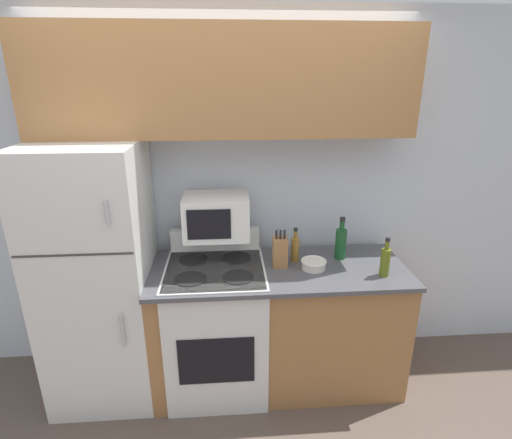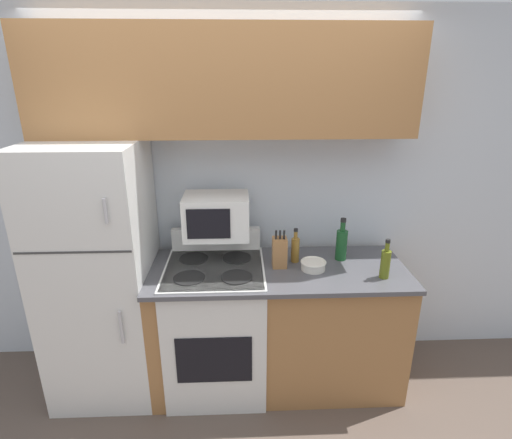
{
  "view_description": "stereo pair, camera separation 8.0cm",
  "coord_description": "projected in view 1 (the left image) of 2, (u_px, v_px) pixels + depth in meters",
  "views": [
    {
      "loc": [
        0.0,
        -2.06,
        2.12
      ],
      "look_at": [
        0.18,
        0.29,
        1.26
      ],
      "focal_mm": 28.0,
      "sensor_mm": 36.0,
      "label": 1
    },
    {
      "loc": [
        0.08,
        -2.06,
        2.12
      ],
      "look_at": [
        0.18,
        0.29,
        1.26
      ],
      "focal_mm": 28.0,
      "sensor_mm": 36.0,
      "label": 2
    }
  ],
  "objects": [
    {
      "name": "lower_cabinets",
      "position": [
        277.0,
        324.0,
        2.82
      ],
      "size": [
        1.7,
        0.68,
        0.91
      ],
      "color": "#9E6B3D",
      "rests_on": "ground_plane"
    },
    {
      "name": "wall_back",
      "position": [
        226.0,
        198.0,
        2.89
      ],
      "size": [
        8.0,
        0.05,
        2.55
      ],
      "color": "silver",
      "rests_on": "ground_plane"
    },
    {
      "name": "knife_block",
      "position": [
        279.0,
        252.0,
        2.64
      ],
      "size": [
        0.09,
        0.1,
        0.26
      ],
      "color": "#9E6B3D",
      "rests_on": "lower_cabinets"
    },
    {
      "name": "ground_plane",
      "position": [
        232.0,
        413.0,
        2.65
      ],
      "size": [
        12.0,
        12.0,
        0.0
      ],
      "primitive_type": "plane",
      "color": "brown"
    },
    {
      "name": "upper_cabinets",
      "position": [
        223.0,
        82.0,
        2.44
      ],
      "size": [
        2.37,
        0.34,
        0.66
      ],
      "color": "#9E6B3D",
      "rests_on": "refrigerator"
    },
    {
      "name": "microwave",
      "position": [
        216.0,
        216.0,
        2.66
      ],
      "size": [
        0.43,
        0.31,
        0.28
      ],
      "color": "silver",
      "rests_on": "stove"
    },
    {
      "name": "bottle_vinegar",
      "position": [
        294.0,
        248.0,
        2.71
      ],
      "size": [
        0.06,
        0.06,
        0.24
      ],
      "color": "olive",
      "rests_on": "lower_cabinets"
    },
    {
      "name": "stove",
      "position": [
        216.0,
        326.0,
        2.77
      ],
      "size": [
        0.66,
        0.66,
        1.08
      ],
      "color": "silver",
      "rests_on": "ground_plane"
    },
    {
      "name": "bowl",
      "position": [
        313.0,
        264.0,
        2.63
      ],
      "size": [
        0.17,
        0.17,
        0.06
      ],
      "color": "silver",
      "rests_on": "lower_cabinets"
    },
    {
      "name": "bottle_olive_oil",
      "position": [
        385.0,
        261.0,
        2.51
      ],
      "size": [
        0.06,
        0.06,
        0.26
      ],
      "color": "#5B6619",
      "rests_on": "lower_cabinets"
    },
    {
      "name": "bottle_wine_green",
      "position": [
        340.0,
        242.0,
        2.75
      ],
      "size": [
        0.08,
        0.08,
        0.3
      ],
      "color": "#194C23",
      "rests_on": "lower_cabinets"
    },
    {
      "name": "refrigerator",
      "position": [
        98.0,
        276.0,
        2.62
      ],
      "size": [
        0.67,
        0.71,
        1.75
      ],
      "color": "silver",
      "rests_on": "ground_plane"
    }
  ]
}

